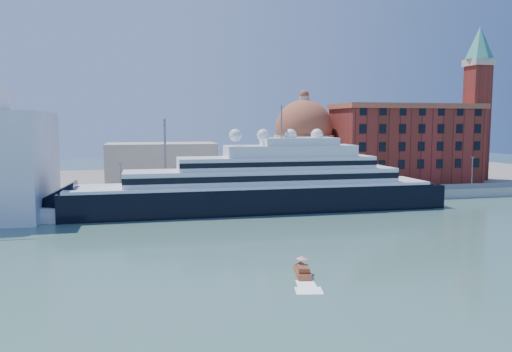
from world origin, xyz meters
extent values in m
plane|color=#355C55|center=(0.00, 0.00, 0.00)|extent=(400.00, 400.00, 0.00)
cube|color=gray|center=(0.00, 34.00, 1.25)|extent=(180.00, 10.00, 2.50)
cube|color=slate|center=(0.00, 75.00, 1.00)|extent=(260.00, 72.00, 2.00)
cube|color=slate|center=(0.00, 29.50, 3.10)|extent=(180.00, 0.10, 1.20)
cube|color=black|center=(-1.06, 23.00, 2.30)|extent=(81.61, 12.56, 6.80)
cone|color=black|center=(-43.95, 23.00, 2.30)|extent=(10.46, 12.56, 12.56)
cube|color=black|center=(39.75, 23.00, 2.09)|extent=(6.28, 11.51, 6.28)
cube|color=white|center=(-1.06, 23.00, 5.96)|extent=(79.52, 12.76, 0.63)
cube|color=white|center=(1.04, 23.00, 7.85)|extent=(60.68, 10.46, 3.14)
cube|color=black|center=(1.04, 17.77, 7.85)|extent=(60.68, 0.15, 1.26)
cube|color=white|center=(4.17, 23.00, 10.78)|extent=(43.94, 9.42, 2.72)
cube|color=white|center=(7.31, 23.00, 13.39)|extent=(29.30, 8.37, 2.51)
cube|color=white|center=(9.41, 23.00, 15.48)|extent=(16.74, 7.32, 1.67)
cylinder|color=slate|center=(5.22, 23.00, 19.88)|extent=(0.31, 0.31, 7.32)
sphere|color=white|center=(-5.24, 23.00, 16.95)|extent=(2.72, 2.72, 2.72)
sphere|color=white|center=(1.04, 23.00, 16.95)|extent=(2.72, 2.72, 2.72)
sphere|color=white|center=(7.31, 23.00, 16.95)|extent=(2.72, 2.72, 2.72)
sphere|color=white|center=(13.59, 23.00, 16.95)|extent=(2.72, 2.72, 2.72)
cube|color=white|center=(-45.57, 20.31, 0.67)|extent=(13.85, 5.77, 1.80)
cube|color=white|center=(-43.34, 20.09, 2.13)|extent=(4.74, 3.23, 1.35)
cube|color=maroon|center=(-5.18, -24.53, 0.31)|extent=(2.73, 5.50, 0.88)
cube|color=maroon|center=(-5.34, -25.39, 1.05)|extent=(1.80, 2.42, 0.70)
cylinder|color=slate|center=(-5.09, -24.10, 1.40)|extent=(0.05, 0.05, 1.40)
cone|color=red|center=(-5.09, -24.10, 2.19)|extent=(1.58, 1.58, 0.35)
cube|color=maroon|center=(52.00, 52.00, 13.00)|extent=(42.00, 18.00, 22.00)
cube|color=#9B4D32|center=(52.00, 52.00, 24.50)|extent=(43.00, 19.00, 1.50)
cube|color=maroon|center=(76.00, 52.00, 19.50)|extent=(6.00, 6.00, 35.00)
cube|color=beige|center=(76.00, 52.00, 38.00)|extent=(7.00, 7.00, 2.00)
cone|color=teal|center=(76.00, 52.00, 44.00)|extent=(8.40, 8.40, 10.00)
cylinder|color=beige|center=(22.00, 58.00, 9.00)|extent=(18.00, 18.00, 14.00)
sphere|color=#9B4D32|center=(22.00, 58.00, 18.00)|extent=(17.00, 17.00, 17.00)
cylinder|color=beige|center=(22.00, 58.00, 26.00)|extent=(3.00, 3.00, 3.00)
cube|color=beige|center=(8.00, 56.00, 7.00)|extent=(18.00, 14.00, 10.00)
cube|color=beige|center=(-20.00, 58.00, 8.00)|extent=(30.00, 16.00, 12.00)
cylinder|color=slate|center=(-30.00, 31.00, 6.50)|extent=(0.24, 0.24, 8.00)
cube|color=slate|center=(-30.00, 31.00, 10.60)|extent=(0.80, 0.30, 0.25)
cylinder|color=slate|center=(0.00, 31.00, 6.50)|extent=(0.24, 0.24, 8.00)
cube|color=slate|center=(0.00, 31.00, 10.60)|extent=(0.80, 0.30, 0.25)
cylinder|color=slate|center=(30.00, 31.00, 6.50)|extent=(0.24, 0.24, 8.00)
cube|color=slate|center=(30.00, 31.00, 10.60)|extent=(0.80, 0.30, 0.25)
cylinder|color=slate|center=(60.00, 31.00, 6.50)|extent=(0.24, 0.24, 8.00)
cube|color=slate|center=(60.00, 31.00, 10.60)|extent=(0.80, 0.30, 0.25)
cylinder|color=slate|center=(-20.00, 33.00, 11.50)|extent=(0.50, 0.50, 18.00)
camera|label=1|loc=(-24.92, -84.52, 19.60)|focal=35.00mm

